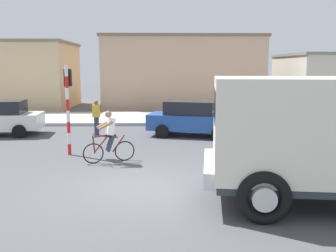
% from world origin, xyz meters
% --- Properties ---
extents(ground_plane, '(120.00, 120.00, 0.00)m').
position_xyz_m(ground_plane, '(0.00, 0.00, 0.00)').
color(ground_plane, '#4C4C51').
extents(sidewalk_far, '(80.00, 5.00, 0.16)m').
position_xyz_m(sidewalk_far, '(0.00, 12.56, 0.08)').
color(sidewalk_far, '#ADADA8').
rests_on(sidewalk_far, ground).
extents(truck_foreground, '(5.69, 3.35, 2.90)m').
position_xyz_m(truck_foreground, '(4.49, -1.50, 1.67)').
color(truck_foreground, silver).
rests_on(truck_foreground, ground).
extents(cyclist, '(1.64, 0.71, 1.72)m').
position_xyz_m(cyclist, '(-0.97, 2.45, 0.86)').
color(cyclist, black).
rests_on(cyclist, ground).
extents(traffic_light_pole, '(0.24, 0.43, 3.20)m').
position_xyz_m(traffic_light_pole, '(-2.55, 3.61, 2.07)').
color(traffic_light_pole, red).
rests_on(traffic_light_pole, ground).
extents(car_red_near, '(4.30, 2.64, 1.60)m').
position_xyz_m(car_red_near, '(2.18, 7.13, 0.82)').
color(car_red_near, '#234C9E').
rests_on(car_red_near, ground).
extents(pedestrian_near_kerb, '(0.34, 0.22, 1.62)m').
position_xyz_m(pedestrian_near_kerb, '(-2.20, 7.36, 0.85)').
color(pedestrian_near_kerb, '#2D334C').
rests_on(pedestrian_near_kerb, ground).
extents(building_mid_block, '(12.07, 7.28, 5.42)m').
position_xyz_m(building_mid_block, '(2.46, 20.30, 2.71)').
color(building_mid_block, tan).
rests_on(building_mid_block, ground).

